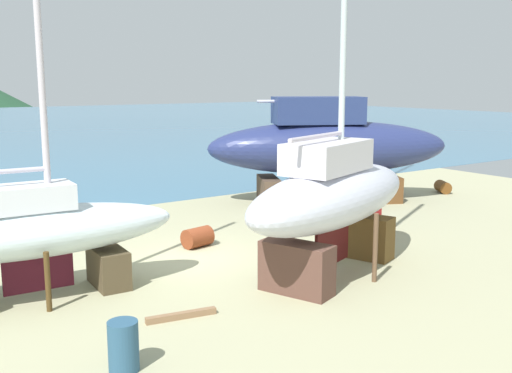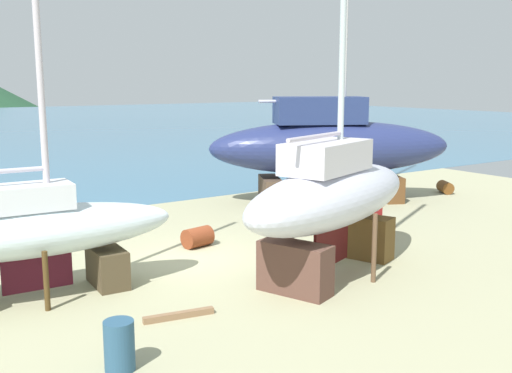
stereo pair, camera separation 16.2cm
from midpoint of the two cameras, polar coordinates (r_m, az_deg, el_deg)
ground_plane at (r=14.80m, az=-1.67°, el=-9.14°), size 40.31×40.31×0.00m
sailboat_far_slipway at (r=15.07m, az=7.03°, el=-1.02°), size 7.36×4.46×11.82m
sailboat_large_starboard at (r=24.43m, az=6.72°, el=3.95°), size 10.05×6.80×15.41m
sailboat_mid_port at (r=14.24m, az=-20.70°, el=-4.13°), size 6.52×2.07×10.09m
worker at (r=20.03m, az=11.16°, el=-1.71°), size 0.50×0.39×1.65m
barrel_rust_far at (r=10.69m, az=-13.00°, el=-14.64°), size 0.64×0.64×0.88m
barrel_blue_faded at (r=17.86m, az=-5.87°, el=-4.85°), size 0.94×0.74×0.59m
barrel_tipped_left at (r=27.60m, az=17.26°, el=-0.04°), size 0.89×0.99×0.52m
timber_plank_near at (r=12.76m, az=-7.52°, el=-12.13°), size 1.50×0.41×0.13m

